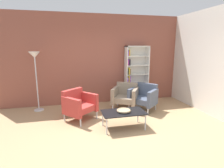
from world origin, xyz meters
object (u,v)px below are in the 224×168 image
at_px(coffee_table_low, 124,113).
at_px(armchair_spare_guest, 144,97).
at_px(armchair_corner_red, 125,96).
at_px(floor_lamp_torchiere, 35,62).
at_px(bookshelf_tall, 135,75).
at_px(armchair_near_window, 79,104).
at_px(decorative_bowl, 124,110).

xyz_separation_m(coffee_table_low, armchair_spare_guest, (0.95, 1.04, 0.05)).
bearing_deg(armchair_corner_red, coffee_table_low, -78.96).
distance_m(armchair_corner_red, armchair_spare_guest, 0.55).
bearing_deg(coffee_table_low, armchair_corner_red, 70.48).
relative_size(armchair_spare_guest, floor_lamp_torchiere, 0.55).
bearing_deg(coffee_table_low, bookshelf_tall, 63.18).
height_order(armchair_near_window, armchair_spare_guest, same).
distance_m(coffee_table_low, armchair_spare_guest, 1.41).
relative_size(coffee_table_low, armchair_near_window, 1.05).
bearing_deg(bookshelf_tall, armchair_near_window, -148.75).
height_order(decorative_bowl, armchair_near_window, armchair_near_window).
distance_m(bookshelf_tall, coffee_table_low, 2.28).
height_order(coffee_table_low, armchair_corner_red, armchair_corner_red).
bearing_deg(bookshelf_tall, armchair_spare_guest, -92.99).
bearing_deg(floor_lamp_torchiere, decorative_bowl, -39.58).
height_order(armchair_corner_red, armchair_spare_guest, same).
xyz_separation_m(decorative_bowl, armchair_spare_guest, (0.95, 1.04, -0.02)).
bearing_deg(floor_lamp_torchiere, coffee_table_low, -39.58).
bearing_deg(decorative_bowl, coffee_table_low, 180.00).
bearing_deg(armchair_corner_red, decorative_bowl, -78.96).
bearing_deg(floor_lamp_torchiere, armchair_corner_red, -10.52).
distance_m(decorative_bowl, armchair_corner_red, 1.35).
height_order(bookshelf_tall, floor_lamp_torchiere, bookshelf_tall).
bearing_deg(armchair_spare_guest, floor_lamp_torchiere, -144.91).
bearing_deg(armchair_near_window, bookshelf_tall, -9.51).
height_order(armchair_corner_red, floor_lamp_torchiere, floor_lamp_torchiere).
bearing_deg(armchair_near_window, coffee_table_low, -78.98).
distance_m(decorative_bowl, armchair_near_window, 1.25).
distance_m(bookshelf_tall, floor_lamp_torchiere, 3.16).
distance_m(decorative_bowl, armchair_spare_guest, 1.41).
relative_size(decorative_bowl, armchair_corner_red, 0.34).
bearing_deg(coffee_table_low, armchair_spare_guest, 47.73).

